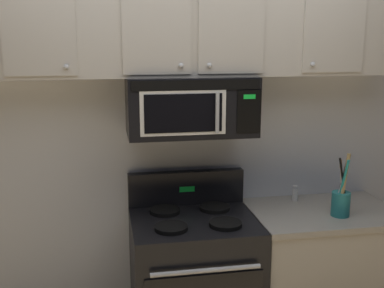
% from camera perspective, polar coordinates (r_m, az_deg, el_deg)
% --- Properties ---
extents(back_wall, '(5.20, 0.10, 2.70)m').
position_cam_1_polar(back_wall, '(3.15, -0.98, 1.15)').
color(back_wall, silver).
rests_on(back_wall, ground_plane).
extents(stove_range, '(0.76, 0.69, 1.12)m').
position_cam_1_polar(stove_range, '(3.11, 0.23, -16.34)').
color(stove_range, black).
rests_on(stove_range, ground_plane).
extents(over_range_microwave, '(0.76, 0.43, 0.35)m').
position_cam_1_polar(over_range_microwave, '(2.87, -0.19, 4.61)').
color(over_range_microwave, black).
extents(upper_cabinets, '(2.50, 0.36, 0.55)m').
position_cam_1_polar(upper_cabinets, '(2.88, -0.30, 13.61)').
color(upper_cabinets, '#BCB7AD').
extents(counter_segment, '(0.93, 0.65, 0.90)m').
position_cam_1_polar(counter_segment, '(3.36, 14.91, -14.78)').
color(counter_segment, '#BCB7AD').
rests_on(counter_segment, ground_plane).
extents(utensil_crock_teal, '(0.11, 0.12, 0.40)m').
position_cam_1_polar(utensil_crock_teal, '(3.08, 17.37, -6.26)').
color(utensil_crock_teal, teal).
rests_on(utensil_crock_teal, counter_segment).
extents(salt_shaker, '(0.04, 0.04, 0.10)m').
position_cam_1_polar(salt_shaker, '(3.30, 12.19, -5.77)').
color(salt_shaker, white).
rests_on(salt_shaker, counter_segment).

